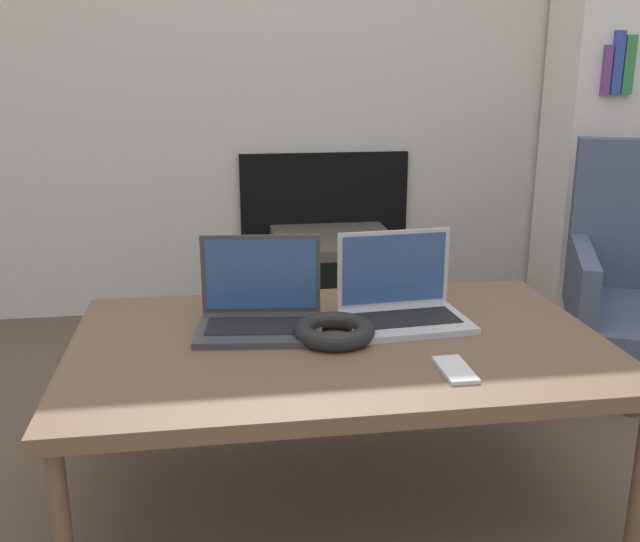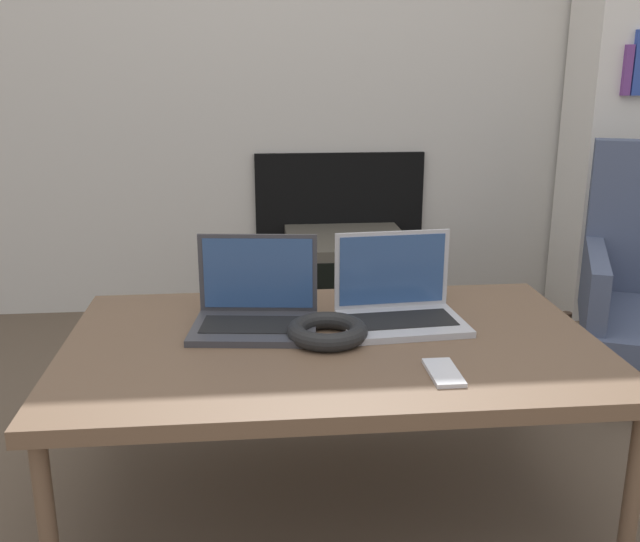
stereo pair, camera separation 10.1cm
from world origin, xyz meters
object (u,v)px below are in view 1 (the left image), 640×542
tv (334,281)px  phone (455,370)px  laptop_left (260,308)px  headphones (334,331)px  laptop_right (402,301)px

tv → phone: bearing=-89.7°
laptop_left → headphones: (0.16, -0.11, -0.03)m
phone → laptop_right: bearing=95.2°
headphones → tv: headphones is taller
laptop_left → headphones: 0.20m
phone → laptop_left: bearing=139.6°
laptop_right → tv: laptop_right is taller
laptop_left → phone: 0.51m
phone → tv: (-0.01, 1.45, -0.24)m
laptop_left → laptop_right: same height
laptop_left → phone: bearing=-33.8°
laptop_left → laptop_right: 0.36m
laptop_left → tv: (0.38, 1.13, -0.29)m
laptop_left → laptop_right: (0.36, 0.00, 0.00)m
laptop_left → phone: (0.39, -0.33, -0.04)m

